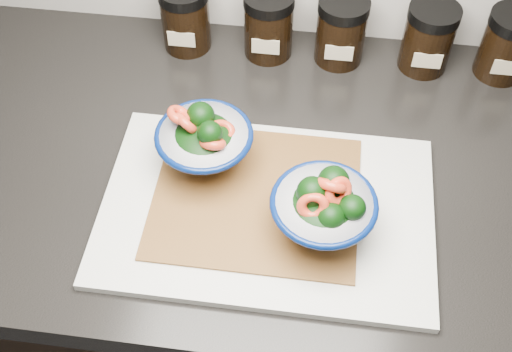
# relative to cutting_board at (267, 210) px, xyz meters

# --- Properties ---
(cabinet) EXTENTS (3.43, 0.58, 0.86)m
(cabinet) POSITION_rel_cutting_board_xyz_m (0.09, 0.09, -0.48)
(cabinet) COLOR black
(cabinet) RESTS_ON ground
(countertop) EXTENTS (3.50, 0.60, 0.04)m
(countertop) POSITION_rel_cutting_board_xyz_m (0.09, 0.09, -0.03)
(countertop) COLOR black
(countertop) RESTS_ON cabinet
(cutting_board) EXTENTS (0.45, 0.30, 0.01)m
(cutting_board) POSITION_rel_cutting_board_xyz_m (0.00, 0.00, 0.00)
(cutting_board) COLOR silver
(cutting_board) RESTS_ON countertop
(bamboo_mat) EXTENTS (0.28, 0.24, 0.00)m
(bamboo_mat) POSITION_rel_cutting_board_xyz_m (-0.02, 0.01, 0.01)
(bamboo_mat) COLOR brown
(bamboo_mat) RESTS_ON cutting_board
(bowl_left) EXTENTS (0.14, 0.14, 0.10)m
(bowl_left) POSITION_rel_cutting_board_xyz_m (-0.10, 0.07, 0.05)
(bowl_left) COLOR white
(bowl_left) RESTS_ON bamboo_mat
(bowl_right) EXTENTS (0.14, 0.14, 0.11)m
(bowl_right) POSITION_rel_cutting_board_xyz_m (0.07, -0.03, 0.05)
(bowl_right) COLOR white
(bowl_right) RESTS_ON bamboo_mat
(spice_jar_a) EXTENTS (0.08, 0.08, 0.11)m
(spice_jar_a) POSITION_rel_cutting_board_xyz_m (-0.18, 0.33, 0.05)
(spice_jar_a) COLOR black
(spice_jar_a) RESTS_ON countertop
(spice_jar_b) EXTENTS (0.08, 0.08, 0.11)m
(spice_jar_b) POSITION_rel_cutting_board_xyz_m (-0.04, 0.33, 0.05)
(spice_jar_b) COLOR black
(spice_jar_b) RESTS_ON countertop
(spice_jar_c) EXTENTS (0.08, 0.08, 0.11)m
(spice_jar_c) POSITION_rel_cutting_board_xyz_m (0.08, 0.33, 0.05)
(spice_jar_c) COLOR black
(spice_jar_c) RESTS_ON countertop
(spice_jar_d) EXTENTS (0.08, 0.08, 0.11)m
(spice_jar_d) POSITION_rel_cutting_board_xyz_m (0.22, 0.33, 0.05)
(spice_jar_d) COLOR black
(spice_jar_d) RESTS_ON countertop
(spice_jar_e) EXTENTS (0.08, 0.08, 0.11)m
(spice_jar_e) POSITION_rel_cutting_board_xyz_m (0.34, 0.33, 0.05)
(spice_jar_e) COLOR black
(spice_jar_e) RESTS_ON countertop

